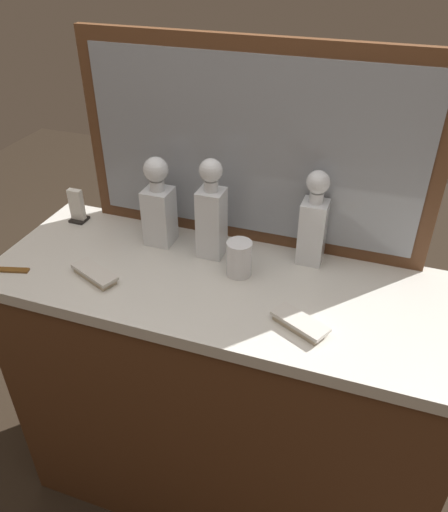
% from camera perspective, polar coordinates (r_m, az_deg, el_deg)
% --- Properties ---
extents(ground_plane, '(6.00, 6.00, 0.00)m').
position_cam_1_polar(ground_plane, '(2.07, 0.00, -24.11)').
color(ground_plane, '#2D2319').
extents(dresser, '(1.31, 0.50, 0.94)m').
position_cam_1_polar(dresser, '(1.69, 0.00, -15.63)').
color(dresser, brown).
rests_on(dresser, ground_plane).
extents(dresser_mirror, '(1.02, 0.03, 0.58)m').
position_cam_1_polar(dresser_mirror, '(1.42, 3.16, 12.06)').
color(dresser_mirror, brown).
rests_on(dresser_mirror, dresser).
extents(crystal_decanter_far_left, '(0.07, 0.07, 0.30)m').
position_cam_1_polar(crystal_decanter_far_left, '(1.42, -1.42, 4.31)').
color(crystal_decanter_far_left, white).
rests_on(crystal_decanter_far_left, dresser).
extents(crystal_decanter_center, '(0.08, 0.08, 0.27)m').
position_cam_1_polar(crystal_decanter_center, '(1.49, -7.36, 5.23)').
color(crystal_decanter_center, white).
rests_on(crystal_decanter_center, dresser).
extents(crystal_decanter_right, '(0.07, 0.07, 0.28)m').
position_cam_1_polar(crystal_decanter_right, '(1.41, 10.05, 3.32)').
color(crystal_decanter_right, white).
rests_on(crystal_decanter_right, dresser).
extents(crystal_tumbler_center, '(0.07, 0.07, 0.10)m').
position_cam_1_polar(crystal_tumbler_center, '(1.37, 1.72, -0.41)').
color(crystal_tumbler_center, white).
rests_on(crystal_tumbler_center, dresser).
extents(silver_brush_front, '(0.15, 0.11, 0.02)m').
position_cam_1_polar(silver_brush_front, '(1.23, 8.57, -7.54)').
color(silver_brush_front, '#B7A88C').
rests_on(silver_brush_front, dresser).
extents(silver_brush_far_right, '(0.16, 0.11, 0.02)m').
position_cam_1_polar(silver_brush_far_right, '(1.42, -14.39, -1.98)').
color(silver_brush_far_right, '#B7A88C').
rests_on(silver_brush_far_right, dresser).
extents(tortoiseshell_comb, '(0.11, 0.05, 0.01)m').
position_cam_1_polar(tortoiseshell_comb, '(1.53, -23.12, -1.46)').
color(tortoiseshell_comb, brown).
rests_on(tortoiseshell_comb, dresser).
extents(napkin_holder, '(0.05, 0.05, 0.11)m').
position_cam_1_polar(napkin_holder, '(1.69, -16.26, 5.24)').
color(napkin_holder, black).
rests_on(napkin_holder, dresser).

